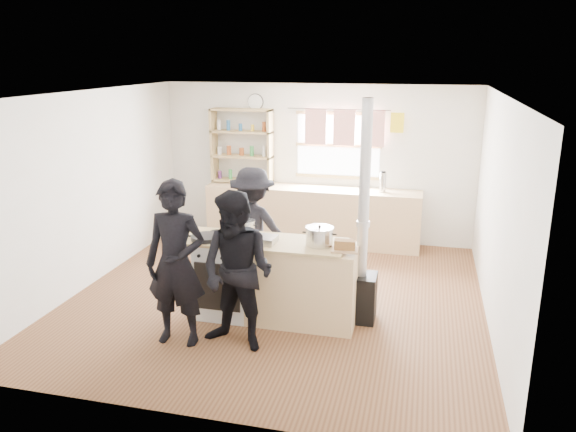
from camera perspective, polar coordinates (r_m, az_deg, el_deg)
The scene contains 14 objects.
ground at distance 7.10m, azimuth -1.16°, elevation -8.29°, with size 5.00×5.00×0.01m, color brown.
back_counter at distance 8.98m, azimuth 2.48°, elevation 0.05°, with size 3.40×0.55×0.90m, color tan.
shelving_unit at distance 9.17m, azimuth -4.72°, elevation 7.15°, with size 1.00×0.28×1.20m.
thermos at distance 8.69m, azimuth 9.62°, elevation 3.39°, with size 0.10×0.10×0.30m, color silver.
cooking_island at distance 6.39m, azimuth -1.20°, elevation -6.54°, with size 1.97×0.64×0.93m.
skillet_greens at distance 6.34m, azimuth -8.32°, elevation -2.16°, with size 0.36×0.36×0.05m.
roast_tray at distance 6.18m, azimuth -2.62°, elevation -2.35°, with size 0.32×0.26×0.07m.
stockpot_stove at distance 6.51m, azimuth -4.31°, elevation -1.08°, with size 0.22×0.22×0.18m.
stockpot_counter at distance 6.09m, azimuth 3.22°, elevation -2.05°, with size 0.31×0.31×0.23m.
bread_board at distance 5.94m, azimuth 5.79°, elevation -3.08°, with size 0.29×0.22×0.12m.
flue_heater at distance 6.35m, azimuth 7.47°, elevation -5.12°, with size 0.35×0.35×2.50m.
person_near_left at distance 5.85m, azimuth -11.32°, elevation -4.78°, with size 0.63×0.42×1.74m, color black.
person_near_right at distance 5.67m, azimuth -5.16°, elevation -5.69°, with size 0.80×0.63×1.65m, color black.
person_far at distance 7.17m, azimuth -3.59°, elevation -1.28°, with size 1.02×0.59×1.58m, color black.
Camera 1 is at (1.69, -6.25, 2.92)m, focal length 35.00 mm.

